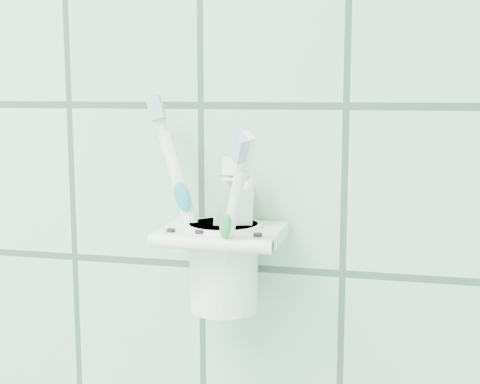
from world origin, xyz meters
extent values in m
cube|color=white|center=(0.63, 1.19, 1.29)|extent=(0.05, 0.02, 0.03)
cube|color=white|center=(0.63, 1.15, 1.30)|extent=(0.12, 0.09, 0.01)
cylinder|color=white|center=(0.63, 1.11, 1.30)|extent=(0.12, 0.01, 0.01)
cylinder|color=black|center=(0.59, 1.12, 1.30)|extent=(0.01, 0.01, 0.00)
cylinder|color=black|center=(0.62, 1.12, 1.30)|extent=(0.01, 0.01, 0.00)
cylinder|color=black|center=(0.65, 1.12, 1.30)|extent=(0.01, 0.01, 0.00)
cylinder|color=black|center=(0.68, 1.12, 1.30)|extent=(0.01, 0.01, 0.00)
cylinder|color=white|center=(0.63, 1.16, 1.26)|extent=(0.07, 0.07, 0.09)
cylinder|color=white|center=(0.63, 1.16, 1.30)|extent=(0.08, 0.08, 0.01)
cylinder|color=black|center=(0.63, 1.16, 1.30)|extent=(0.06, 0.06, 0.00)
cylinder|color=white|center=(0.63, 1.15, 1.32)|extent=(0.07, 0.04, 0.17)
cylinder|color=white|center=(0.63, 1.15, 1.41)|extent=(0.02, 0.01, 0.03)
cube|color=silver|center=(0.63, 1.14, 1.43)|extent=(0.02, 0.01, 0.03)
cube|color=white|center=(0.63, 1.15, 1.43)|extent=(0.02, 0.01, 0.03)
ellipsoid|color=teal|center=(0.63, 1.14, 1.34)|extent=(0.03, 0.01, 0.03)
cylinder|color=white|center=(0.63, 1.14, 1.31)|extent=(0.04, 0.09, 0.15)
cylinder|color=white|center=(0.63, 1.14, 1.40)|extent=(0.01, 0.02, 0.02)
cube|color=silver|center=(0.63, 1.13, 1.41)|extent=(0.02, 0.02, 0.03)
cube|color=white|center=(0.63, 1.14, 1.41)|extent=(0.02, 0.02, 0.03)
ellipsoid|color=orange|center=(0.63, 1.13, 1.33)|extent=(0.02, 0.02, 0.03)
cylinder|color=white|center=(0.63, 1.15, 1.31)|extent=(0.06, 0.09, 0.15)
cylinder|color=white|center=(0.63, 1.15, 1.40)|extent=(0.02, 0.02, 0.02)
cube|color=silver|center=(0.63, 1.15, 1.42)|extent=(0.02, 0.02, 0.03)
cube|color=white|center=(0.63, 1.15, 1.42)|extent=(0.02, 0.02, 0.03)
ellipsoid|color=green|center=(0.63, 1.15, 1.33)|extent=(0.02, 0.02, 0.03)
cube|color=silver|center=(0.64, 1.15, 1.29)|extent=(0.04, 0.03, 0.11)
cube|color=silver|center=(0.64, 1.15, 1.23)|extent=(0.04, 0.02, 0.01)
cone|color=silver|center=(0.64, 1.15, 1.35)|extent=(0.04, 0.04, 0.02)
cylinder|color=white|center=(0.64, 1.15, 1.36)|extent=(0.03, 0.04, 0.03)
camera|label=1|loc=(0.80, 0.53, 1.43)|focal=50.00mm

